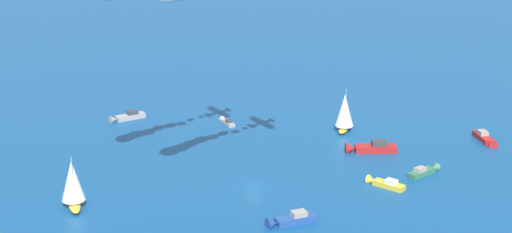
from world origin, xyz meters
name	(u,v)px	position (x,y,z in m)	size (l,w,h in m)	color
ground_plane	(254,187)	(0.00, 0.00, 0.00)	(2000.00, 2000.00, 0.00)	navy
motorboat_far_port	(425,171)	(8.47, 32.46, 0.59)	(3.61, 7.73, 2.17)	#33704C
motorboat_inshore	(227,122)	(-34.71, 9.59, 0.43)	(5.51, 1.53, 1.59)	#9E9993
motorboat_offshore	(289,220)	(16.65, -1.28, 0.69)	(2.70, 8.95, 2.57)	#23478C
motorboat_trailing	(384,183)	(10.12, 21.96, 0.59)	(7.64, 5.13, 2.20)	gold
sailboat_ahead	(345,112)	(-19.35, 30.95, 4.29)	(6.70, 6.48, 9.40)	gold
sailboat_mid_cluster	(73,183)	(-5.78, -32.43, 4.46)	(7.82, 4.78, 9.77)	gold
motorboat_outer_ring_a	(486,139)	(-0.50, 54.50, 0.66)	(8.67, 4.27, 2.44)	#B21E1E
motorboat_outer_ring_b	(126,117)	(-47.03, -10.09, 0.65)	(2.96, 8.50, 2.42)	#9E9993
motorboat_outer_ring_c	(369,148)	(-6.26, 29.00, 0.82)	(6.70, 10.66, 3.04)	#B21E1E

